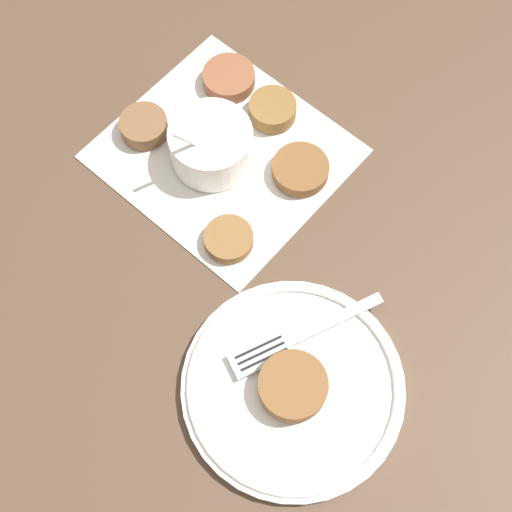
{
  "coord_description": "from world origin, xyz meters",
  "views": [
    {
      "loc": [
        -0.31,
        0.35,
        0.74
      ],
      "look_at": [
        -0.11,
        0.11,
        0.02
      ],
      "focal_mm": 50.0,
      "sensor_mm": 36.0,
      "label": 1
    }
  ],
  "objects": [
    {
      "name": "fritter_2",
      "position": [
        -0.08,
        -0.01,
        0.01
      ],
      "size": [
        0.07,
        0.07,
        0.02
      ],
      "color": "brown",
      "rests_on": "napkin"
    },
    {
      "name": "fritter_on_plate",
      "position": [
        -0.23,
        0.2,
        0.03
      ],
      "size": [
        0.07,
        0.07,
        0.02
      ],
      "color": "brown",
      "rests_on": "serving_plate"
    },
    {
      "name": "napkin",
      "position": [
        0.01,
        0.03,
        0.0
      ],
      "size": [
        0.27,
        0.25,
        0.0
      ],
      "color": "silver",
      "rests_on": "ground_plane"
    },
    {
      "name": "fritter_0",
      "position": [
        0.0,
        -0.05,
        0.01
      ],
      "size": [
        0.06,
        0.06,
        0.02
      ],
      "color": "brown",
      "rests_on": "napkin"
    },
    {
      "name": "fritter_4",
      "position": [
        -0.07,
        0.11,
        0.01
      ],
      "size": [
        0.06,
        0.06,
        0.01
      ],
      "color": "brown",
      "rests_on": "napkin"
    },
    {
      "name": "fork",
      "position": [
        -0.2,
        0.16,
        0.02
      ],
      "size": [
        0.09,
        0.17,
        0.0
      ],
      "color": "silver",
      "rests_on": "serving_plate"
    },
    {
      "name": "fritter_1",
      "position": [
        0.1,
        0.07,
        0.01
      ],
      "size": [
        0.06,
        0.06,
        0.02
      ],
      "color": "brown",
      "rests_on": "napkin"
    },
    {
      "name": "sauce_bowl",
      "position": [
        0.02,
        0.04,
        0.03
      ],
      "size": [
        0.11,
        0.1,
        0.1
      ],
      "color": "white",
      "rests_on": "napkin"
    },
    {
      "name": "fritter_3",
      "position": [
        0.07,
        -0.05,
        0.01
      ],
      "size": [
        0.07,
        0.07,
        0.02
      ],
      "color": "brown",
      "rests_on": "napkin"
    },
    {
      "name": "serving_plate",
      "position": [
        -0.23,
        0.2,
        0.01
      ],
      "size": [
        0.23,
        0.23,
        0.02
      ],
      "color": "white",
      "rests_on": "ground_plane"
    },
    {
      "name": "ground_plane",
      "position": [
        0.0,
        0.0,
        0.0
      ],
      "size": [
        4.0,
        4.0,
        0.0
      ],
      "primitive_type": "plane",
      "color": "#4C3828"
    }
  ]
}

